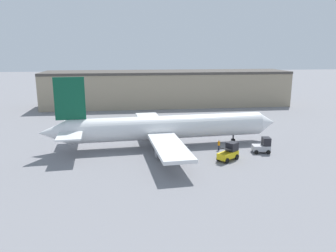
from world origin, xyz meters
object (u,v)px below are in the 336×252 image
Objects in this scene: airplane at (162,128)px; belt_loader_truck at (229,152)px; baggage_tug at (263,146)px; ground_crew_worker at (219,145)px.

belt_loader_truck is (9.10, -8.24, -2.06)m from airplane.
baggage_tug is at bearing -23.84° from airplane.
baggage_tug is at bearing -13.55° from belt_loader_truck.
belt_loader_truck is at bearing -46.57° from airplane.
airplane reaches higher than ground_crew_worker.
belt_loader_truck reaches higher than baggage_tug.
airplane is 12.45m from belt_loader_truck.
airplane is 13.98× the size of baggage_tug.
belt_loader_truck is (-6.40, -2.77, 0.09)m from baggage_tug.
ground_crew_worker is 4.86m from belt_loader_truck.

